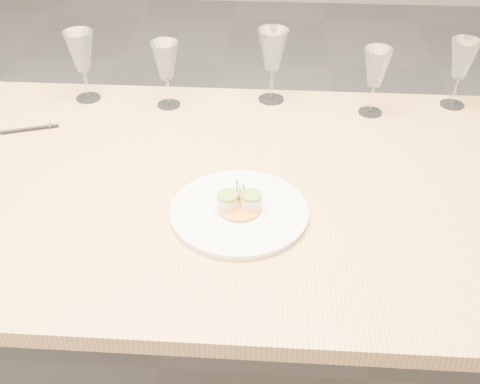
# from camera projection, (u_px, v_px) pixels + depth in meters

# --- Properties ---
(ground) EXTENTS (7.00, 7.00, 0.00)m
(ground) POSITION_uv_depth(u_px,v_px,m) (160.00, 368.00, 1.93)
(ground) COLOR slate
(ground) RESTS_ON ground
(dining_table) EXTENTS (2.40, 1.00, 0.75)m
(dining_table) POSITION_uv_depth(u_px,v_px,m) (139.00, 200.00, 1.53)
(dining_table) COLOR #E0A461
(dining_table) RESTS_ON ground
(dinner_plate) EXTENTS (0.31, 0.31, 0.08)m
(dinner_plate) POSITION_uv_depth(u_px,v_px,m) (240.00, 211.00, 1.36)
(dinner_plate) COLOR white
(dinner_plate) RESTS_ON dining_table
(ballpoint_pen) EXTENTS (0.15, 0.06, 0.01)m
(ballpoint_pen) POSITION_uv_depth(u_px,v_px,m) (30.00, 129.00, 1.67)
(ballpoint_pen) COLOR black
(ballpoint_pen) RESTS_ON dining_table
(wine_glass_0) EXTENTS (0.08, 0.08, 0.21)m
(wine_glass_0) POSITION_uv_depth(u_px,v_px,m) (81.00, 53.00, 1.74)
(wine_glass_0) COLOR white
(wine_glass_0) RESTS_ON dining_table
(wine_glass_1) EXTENTS (0.08, 0.08, 0.20)m
(wine_glass_1) POSITION_uv_depth(u_px,v_px,m) (166.00, 62.00, 1.71)
(wine_glass_1) COLOR white
(wine_glass_1) RESTS_ON dining_table
(wine_glass_2) EXTENTS (0.09, 0.09, 0.22)m
(wine_glass_2) POSITION_uv_depth(u_px,v_px,m) (273.00, 52.00, 1.73)
(wine_glass_2) COLOR white
(wine_glass_2) RESTS_ON dining_table
(wine_glass_3) EXTENTS (0.08, 0.08, 0.20)m
(wine_glass_3) POSITION_uv_depth(u_px,v_px,m) (376.00, 69.00, 1.67)
(wine_glass_3) COLOR white
(wine_glass_3) RESTS_ON dining_table
(wine_glass_4) EXTENTS (0.08, 0.08, 0.20)m
(wine_glass_4) POSITION_uv_depth(u_px,v_px,m) (462.00, 61.00, 1.71)
(wine_glass_4) COLOR white
(wine_glass_4) RESTS_ON dining_table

